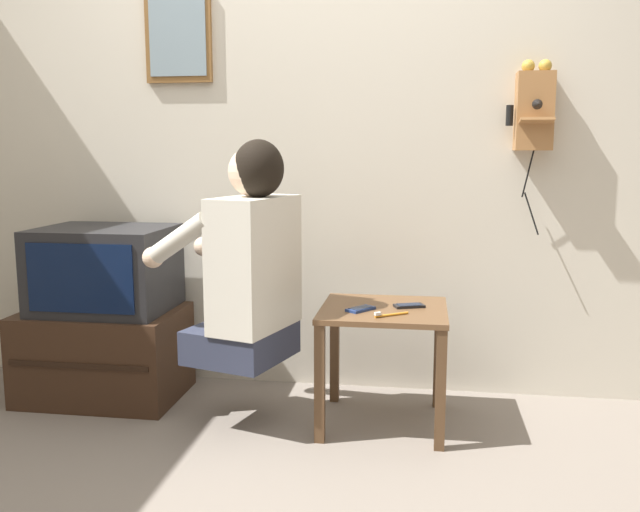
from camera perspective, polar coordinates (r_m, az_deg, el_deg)
The scene contains 11 objects.
ground_plane at distance 2.39m, azimuth -6.35°, elevation -20.03°, with size 14.00×14.00×0.00m, color slate.
wall_back at distance 3.27m, azimuth -1.16°, elevation 11.04°, with size 6.80×0.05×2.55m.
side_table at distance 2.86m, azimuth 5.36°, elevation -6.29°, with size 0.52×0.50×0.50m.
person at distance 2.78m, azimuth -6.03°, elevation -0.46°, with size 0.62×0.55×0.91m.
tv_stand at distance 3.36m, azimuth -17.72°, elevation -7.83°, with size 0.72×0.50×0.42m.
television at distance 3.28m, azimuth -17.62°, elevation -1.05°, with size 0.59×0.48×0.39m.
wall_phone_antique at distance 3.18m, azimuth 17.58°, elevation 11.70°, with size 0.20×0.18×0.76m.
framed_picture at distance 3.43m, azimuth -11.85°, elevation 17.61°, with size 0.32×0.03×0.42m.
cell_phone_held at distance 2.78m, azimuth 3.44°, elevation -4.47°, with size 0.12×0.14×0.01m.
cell_phone_spare at distance 2.86m, azimuth 7.52°, elevation -4.17°, with size 0.14×0.10×0.01m.
toothbrush at distance 2.69m, azimuth 5.82°, elevation -4.93°, with size 0.13×0.10×0.02m.
Camera 1 is at (0.56, -2.01, 1.15)m, focal length 38.00 mm.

